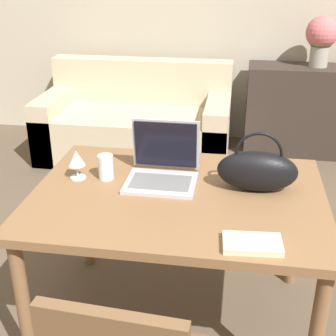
{
  "coord_description": "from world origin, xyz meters",
  "views": [
    {
      "loc": [
        0.16,
        -1.18,
        1.71
      ],
      "look_at": [
        -0.13,
        0.65,
        0.86
      ],
      "focal_mm": 50.0,
      "sensor_mm": 36.0,
      "label": 1
    }
  ],
  "objects_px": {
    "laptop": "(163,164)",
    "flower_vase": "(321,37)",
    "handbag": "(257,170)",
    "drinking_glass": "(106,167)",
    "couch": "(137,124)",
    "wine_glass": "(76,159)"
  },
  "relations": [
    {
      "from": "drinking_glass",
      "to": "wine_glass",
      "type": "bearing_deg",
      "value": -172.7
    },
    {
      "from": "couch",
      "to": "flower_vase",
      "type": "bearing_deg",
      "value": 10.56
    },
    {
      "from": "handbag",
      "to": "flower_vase",
      "type": "bearing_deg",
      "value": 76.5
    },
    {
      "from": "drinking_glass",
      "to": "wine_glass",
      "type": "height_order",
      "value": "wine_glass"
    },
    {
      "from": "drinking_glass",
      "to": "handbag",
      "type": "distance_m",
      "value": 0.7
    },
    {
      "from": "laptop",
      "to": "flower_vase",
      "type": "bearing_deg",
      "value": 66.41
    },
    {
      "from": "couch",
      "to": "handbag",
      "type": "relative_size",
      "value": 4.7
    },
    {
      "from": "wine_glass",
      "to": "handbag",
      "type": "xyz_separation_m",
      "value": [
        0.83,
        0.01,
        0.0
      ]
    },
    {
      "from": "drinking_glass",
      "to": "handbag",
      "type": "relative_size",
      "value": 0.33
    },
    {
      "from": "laptop",
      "to": "drinking_glass",
      "type": "relative_size",
      "value": 2.73
    },
    {
      "from": "handbag",
      "to": "flower_vase",
      "type": "distance_m",
      "value": 2.4
    },
    {
      "from": "drinking_glass",
      "to": "handbag",
      "type": "xyz_separation_m",
      "value": [
        0.7,
        -0.01,
        0.04
      ]
    },
    {
      "from": "couch",
      "to": "laptop",
      "type": "distance_m",
      "value": 2.12
    },
    {
      "from": "handbag",
      "to": "flower_vase",
      "type": "relative_size",
      "value": 0.83
    },
    {
      "from": "drinking_glass",
      "to": "wine_glass",
      "type": "distance_m",
      "value": 0.14
    },
    {
      "from": "drinking_glass",
      "to": "flower_vase",
      "type": "distance_m",
      "value": 2.64
    },
    {
      "from": "couch",
      "to": "laptop",
      "type": "xyz_separation_m",
      "value": [
        0.58,
        -1.97,
        0.52
      ]
    },
    {
      "from": "laptop",
      "to": "handbag",
      "type": "bearing_deg",
      "value": -7.21
    },
    {
      "from": "couch",
      "to": "wine_glass",
      "type": "bearing_deg",
      "value": -84.97
    },
    {
      "from": "wine_glass",
      "to": "flower_vase",
      "type": "xyz_separation_m",
      "value": [
        1.39,
        2.33,
        0.22
      ]
    },
    {
      "from": "wine_glass",
      "to": "drinking_glass",
      "type": "bearing_deg",
      "value": 7.3
    },
    {
      "from": "couch",
      "to": "handbag",
      "type": "bearing_deg",
      "value": -63.48
    }
  ]
}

